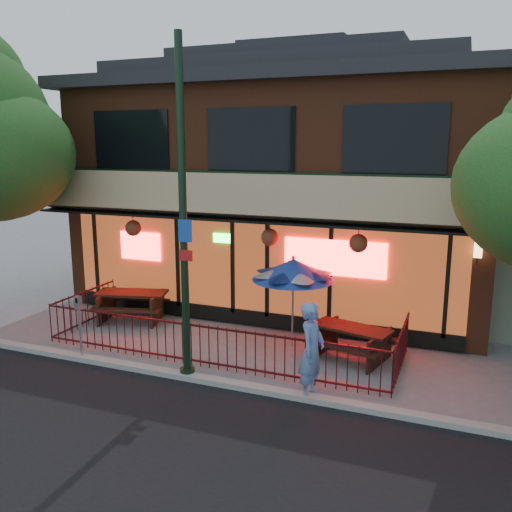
{
  "coord_description": "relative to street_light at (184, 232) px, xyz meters",
  "views": [
    {
      "loc": [
        5.35,
        -9.92,
        4.92
      ],
      "look_at": [
        0.63,
        2.0,
        2.23
      ],
      "focal_mm": 38.0,
      "sensor_mm": 36.0,
      "label": 1
    }
  ],
  "objects": [
    {
      "name": "picnic_table_right",
      "position": [
        3.03,
        2.31,
        -2.65
      ],
      "size": [
        2.07,
        1.77,
        0.77
      ],
      "color": "black",
      "rests_on": "ground"
    },
    {
      "name": "patio_umbrella",
      "position": [
        1.53,
        2.56,
        -1.2
      ],
      "size": [
        2.0,
        2.0,
        2.28
      ],
      "color": "gray",
      "rests_on": "ground"
    },
    {
      "name": "ground",
      "position": [
        -0.0,
        0.4,
        -3.15
      ],
      "size": [
        80.0,
        80.0,
        0.0
      ],
      "primitive_type": "plane",
      "color": "gray",
      "rests_on": "ground"
    },
    {
      "name": "street_light",
      "position": [
        0.0,
        0.0,
        0.0
      ],
      "size": [
        0.43,
        0.32,
        7.0
      ],
      "color": "black",
      "rests_on": "ground"
    },
    {
      "name": "pedestrian",
      "position": [
        2.72,
        0.05,
        -2.18
      ],
      "size": [
        0.52,
        0.75,
        1.94
      ],
      "primitive_type": "imported",
      "rotation": [
        0.0,
        0.0,
        1.49
      ],
      "color": "#6384C6",
      "rests_on": "ground"
    },
    {
      "name": "patio_fence",
      "position": [
        -0.0,
        0.91,
        -2.52
      ],
      "size": [
        8.44,
        2.62,
        1.0
      ],
      "color": "#3D0D11",
      "rests_on": "ground"
    },
    {
      "name": "picnic_table_left",
      "position": [
        -3.29,
        2.8,
        -2.61
      ],
      "size": [
        2.26,
        1.95,
        0.82
      ],
      "color": "#301E11",
      "rests_on": "ground"
    },
    {
      "name": "parking_meter_near",
      "position": [
        -2.72,
        -0.08,
        -2.11
      ],
      "size": [
        0.16,
        0.14,
        1.53
      ],
      "color": "#A0A5A9",
      "rests_on": "ground"
    },
    {
      "name": "restaurant_building",
      "position": [
        -0.0,
        7.51,
        0.98
      ],
      "size": [
        12.96,
        9.49,
        8.05
      ],
      "color": "brown",
      "rests_on": "ground"
    },
    {
      "name": "curb",
      "position": [
        -0.0,
        -0.1,
        -3.09
      ],
      "size": [
        80.0,
        0.25,
        0.12
      ],
      "primitive_type": "cube",
      "color": "#999993",
      "rests_on": "ground"
    }
  ]
}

